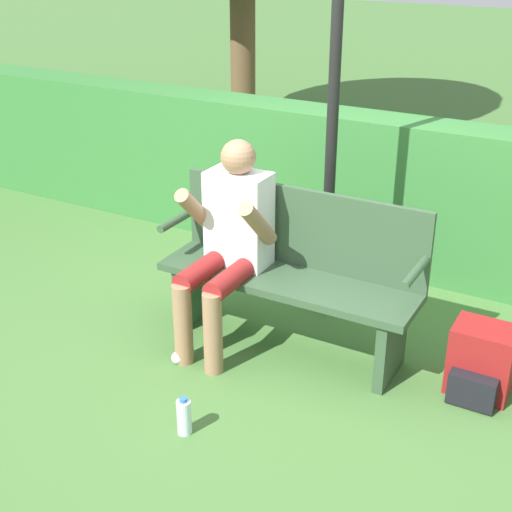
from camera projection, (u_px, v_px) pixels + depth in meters
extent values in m
plane|color=#426B33|center=(285.00, 346.00, 4.38)|extent=(40.00, 40.00, 0.00)
cube|color=#337033|center=(373.00, 192.00, 5.25)|extent=(12.00, 0.38, 1.12)
cube|color=#334C33|center=(287.00, 281.00, 4.18)|extent=(1.57, 0.42, 0.05)
cube|color=#334C33|center=(302.00, 228.00, 4.22)|extent=(1.57, 0.04, 0.49)
cube|color=#334C33|center=(194.00, 291.00, 4.58)|extent=(0.06, 0.38, 0.43)
cube|color=#334C33|center=(391.00, 345.00, 3.99)|extent=(0.06, 0.38, 0.43)
cylinder|color=#334C33|center=(178.00, 219.00, 4.41)|extent=(0.05, 0.38, 0.05)
cylinder|color=#334C33|center=(416.00, 272.00, 3.75)|extent=(0.05, 0.38, 0.05)
cube|color=silver|center=(239.00, 219.00, 4.24)|extent=(0.37, 0.22, 0.58)
sphere|color=#997051|center=(238.00, 157.00, 4.07)|extent=(0.21, 0.21, 0.21)
cylinder|color=maroon|center=(204.00, 269.00, 4.20)|extent=(0.13, 0.48, 0.13)
cylinder|color=maroon|center=(234.00, 277.00, 4.11)|extent=(0.13, 0.48, 0.13)
cylinder|color=#997051|center=(183.00, 324.00, 4.12)|extent=(0.11, 0.11, 0.51)
cylinder|color=#997051|center=(213.00, 333.00, 4.03)|extent=(0.11, 0.11, 0.51)
cylinder|color=#997051|center=(196.00, 211.00, 4.19)|extent=(0.09, 0.35, 0.35)
cylinder|color=#997051|center=(258.00, 224.00, 4.01)|extent=(0.09, 0.35, 0.35)
cube|color=maroon|center=(482.00, 359.00, 3.89)|extent=(0.33, 0.25, 0.40)
cube|color=black|center=(472.00, 391.00, 3.79)|extent=(0.25, 0.09, 0.18)
cylinder|color=silver|center=(184.00, 417.00, 3.60)|extent=(0.07, 0.07, 0.19)
cylinder|color=#2D66B2|center=(183.00, 400.00, 3.55)|extent=(0.04, 0.04, 0.02)
cylinder|color=black|center=(334.00, 93.00, 4.16)|extent=(0.07, 0.07, 2.91)
cylinder|color=brown|center=(243.00, 42.00, 8.16)|extent=(0.29, 0.29, 2.22)
sphere|color=silver|center=(178.00, 358.00, 4.20)|extent=(0.07, 0.07, 0.07)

